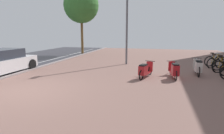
{
  "coord_description": "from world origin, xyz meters",
  "views": [
    {
      "loc": [
        4.92,
        -5.88,
        2.23
      ],
      "look_at": [
        3.2,
        1.04,
        0.9
      ],
      "focal_mm": 30.19,
      "sensor_mm": 36.0,
      "label": 1
    }
  ],
  "objects_px": {
    "bicycle_rack_06": "(215,63)",
    "lamp_post": "(127,18)",
    "bicycle_rack_05": "(222,65)",
    "scooter_far": "(145,70)",
    "scooter_near": "(198,67)",
    "street_tree": "(81,6)",
    "bicycle_rack_07": "(214,61)",
    "scooter_mid": "(174,70)",
    "bicycle_rack_04": "(224,67)"
  },
  "relations": [
    {
      "from": "bicycle_rack_06",
      "to": "lamp_post",
      "type": "relative_size",
      "value": 0.21
    },
    {
      "from": "bicycle_rack_05",
      "to": "scooter_far",
      "type": "relative_size",
      "value": 0.76
    },
    {
      "from": "scooter_near",
      "to": "scooter_far",
      "type": "distance_m",
      "value": 2.95
    },
    {
      "from": "street_tree",
      "to": "bicycle_rack_06",
      "type": "bearing_deg",
      "value": -24.53
    },
    {
      "from": "bicycle_rack_07",
      "to": "scooter_near",
      "type": "distance_m",
      "value": 3.52
    },
    {
      "from": "bicycle_rack_05",
      "to": "scooter_mid",
      "type": "height_order",
      "value": "bicycle_rack_05"
    },
    {
      "from": "bicycle_rack_06",
      "to": "lamp_post",
      "type": "height_order",
      "value": "lamp_post"
    },
    {
      "from": "bicycle_rack_04",
      "to": "scooter_mid",
      "type": "relative_size",
      "value": 0.72
    },
    {
      "from": "bicycle_rack_04",
      "to": "bicycle_rack_06",
      "type": "bearing_deg",
      "value": 92.32
    },
    {
      "from": "bicycle_rack_04",
      "to": "scooter_near",
      "type": "xyz_separation_m",
      "value": [
        -1.53,
        -0.98,
        0.08
      ]
    },
    {
      "from": "scooter_near",
      "to": "street_tree",
      "type": "xyz_separation_m",
      "value": [
        -9.61,
        7.49,
        4.36
      ]
    },
    {
      "from": "bicycle_rack_04",
      "to": "bicycle_rack_06",
      "type": "distance_m",
      "value": 1.45
    },
    {
      "from": "bicycle_rack_05",
      "to": "scooter_mid",
      "type": "bearing_deg",
      "value": -137.12
    },
    {
      "from": "bicycle_rack_06",
      "to": "street_tree",
      "type": "xyz_separation_m",
      "value": [
        -11.08,
        5.06,
        4.45
      ]
    },
    {
      "from": "bicycle_rack_07",
      "to": "scooter_far",
      "type": "height_order",
      "value": "bicycle_rack_07"
    },
    {
      "from": "bicycle_rack_07",
      "to": "lamp_post",
      "type": "distance_m",
      "value": 6.49
    },
    {
      "from": "bicycle_rack_06",
      "to": "scooter_near",
      "type": "distance_m",
      "value": 2.84
    },
    {
      "from": "bicycle_rack_06",
      "to": "scooter_near",
      "type": "xyz_separation_m",
      "value": [
        -1.47,
        -2.43,
        0.09
      ]
    },
    {
      "from": "bicycle_rack_06",
      "to": "street_tree",
      "type": "height_order",
      "value": "street_tree"
    },
    {
      "from": "scooter_near",
      "to": "scooter_far",
      "type": "height_order",
      "value": "scooter_near"
    },
    {
      "from": "bicycle_rack_04",
      "to": "bicycle_rack_07",
      "type": "relative_size",
      "value": 1.01
    },
    {
      "from": "bicycle_rack_05",
      "to": "lamp_post",
      "type": "xyz_separation_m",
      "value": [
        -5.87,
        0.83,
        2.86
      ]
    },
    {
      "from": "scooter_near",
      "to": "lamp_post",
      "type": "xyz_separation_m",
      "value": [
        -4.22,
        2.53,
        2.78
      ]
    },
    {
      "from": "bicycle_rack_04",
      "to": "bicycle_rack_06",
      "type": "relative_size",
      "value": 1.12
    },
    {
      "from": "scooter_mid",
      "to": "street_tree",
      "type": "relative_size",
      "value": 0.28
    },
    {
      "from": "lamp_post",
      "to": "bicycle_rack_06",
      "type": "bearing_deg",
      "value": -1.02
    },
    {
      "from": "scooter_mid",
      "to": "lamp_post",
      "type": "distance_m",
      "value": 5.39
    },
    {
      "from": "bicycle_rack_04",
      "to": "scooter_near",
      "type": "height_order",
      "value": "bicycle_rack_04"
    },
    {
      "from": "bicycle_rack_06",
      "to": "scooter_near",
      "type": "relative_size",
      "value": 0.68
    },
    {
      "from": "bicycle_rack_04",
      "to": "scooter_near",
      "type": "bearing_deg",
      "value": -147.45
    },
    {
      "from": "scooter_mid",
      "to": "bicycle_rack_06",
      "type": "bearing_deg",
      "value": 51.49
    },
    {
      "from": "scooter_near",
      "to": "scooter_mid",
      "type": "bearing_deg",
      "value": -141.63
    },
    {
      "from": "scooter_far",
      "to": "bicycle_rack_06",
      "type": "bearing_deg",
      "value": 42.14
    },
    {
      "from": "scooter_far",
      "to": "bicycle_rack_04",
      "type": "bearing_deg",
      "value": 28.55
    },
    {
      "from": "scooter_near",
      "to": "street_tree",
      "type": "distance_m",
      "value": 12.94
    },
    {
      "from": "scooter_far",
      "to": "bicycle_rack_05",
      "type": "bearing_deg",
      "value": 34.91
    },
    {
      "from": "bicycle_rack_04",
      "to": "street_tree",
      "type": "height_order",
      "value": "street_tree"
    },
    {
      "from": "scooter_far",
      "to": "lamp_post",
      "type": "relative_size",
      "value": 0.29
    },
    {
      "from": "bicycle_rack_05",
      "to": "bicycle_rack_04",
      "type": "bearing_deg",
      "value": -99.42
    },
    {
      "from": "scooter_near",
      "to": "bicycle_rack_07",
      "type": "bearing_deg",
      "value": 63.55
    },
    {
      "from": "scooter_mid",
      "to": "lamp_post",
      "type": "relative_size",
      "value": 0.32
    },
    {
      "from": "lamp_post",
      "to": "street_tree",
      "type": "relative_size",
      "value": 0.88
    },
    {
      "from": "scooter_far",
      "to": "bicycle_rack_07",
      "type": "bearing_deg",
      "value": 46.56
    },
    {
      "from": "bicycle_rack_05",
      "to": "scooter_near",
      "type": "distance_m",
      "value": 2.37
    },
    {
      "from": "bicycle_rack_07",
      "to": "street_tree",
      "type": "distance_m",
      "value": 12.79
    },
    {
      "from": "bicycle_rack_07",
      "to": "lamp_post",
      "type": "relative_size",
      "value": 0.23
    },
    {
      "from": "bicycle_rack_06",
      "to": "scooter_mid",
      "type": "distance_m",
      "value": 4.37
    },
    {
      "from": "scooter_near",
      "to": "bicycle_rack_05",
      "type": "bearing_deg",
      "value": 45.9
    },
    {
      "from": "street_tree",
      "to": "scooter_far",
      "type": "bearing_deg",
      "value": -51.57
    },
    {
      "from": "scooter_far",
      "to": "scooter_near",
      "type": "bearing_deg",
      "value": 26.09
    }
  ]
}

